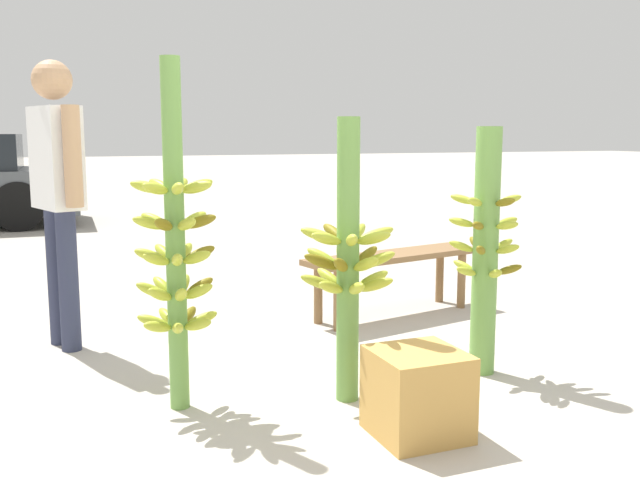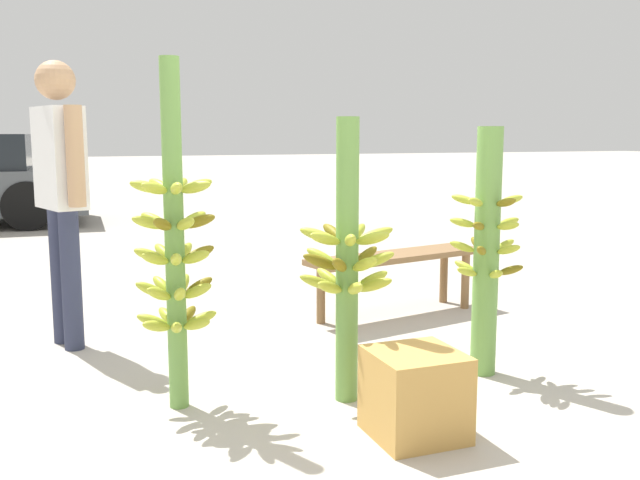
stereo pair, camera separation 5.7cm
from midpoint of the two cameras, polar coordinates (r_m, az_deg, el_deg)
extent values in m
plane|color=#B2AA9E|center=(3.35, 2.76, -14.05)|extent=(80.00, 80.00, 0.00)
cylinder|color=#6B9E47|center=(3.34, -11.99, 0.18)|extent=(0.09, 0.09, 1.63)
ellipsoid|color=#ADB733|center=(3.41, -13.22, 4.27)|extent=(0.11, 0.17, 0.08)
ellipsoid|color=#ADB733|center=(3.32, -14.13, 4.14)|extent=(0.17, 0.09, 0.08)
ellipsoid|color=#ADB733|center=(3.23, -13.54, 4.04)|extent=(0.16, 0.14, 0.08)
ellipsoid|color=#ADB733|center=(3.20, -11.82, 4.05)|extent=(0.05, 0.16, 0.08)
ellipsoid|color=#ADB733|center=(3.25, -10.34, 4.17)|extent=(0.16, 0.14, 0.08)
ellipsoid|color=#ADB733|center=(3.35, -10.25, 4.30)|extent=(0.17, 0.08, 0.08)
ellipsoid|color=#ADB733|center=(3.42, -11.53, 4.34)|extent=(0.12, 0.17, 0.08)
ellipsoid|color=#736414|center=(3.22, -12.90, 1.20)|extent=(0.13, 0.16, 0.09)
ellipsoid|color=#ADB733|center=(3.22, -11.12, 1.26)|extent=(0.09, 0.17, 0.09)
ellipsoid|color=#736414|center=(3.30, -10.07, 1.46)|extent=(0.17, 0.11, 0.09)
ellipsoid|color=#ADB733|center=(3.40, -10.53, 1.64)|extent=(0.17, 0.12, 0.09)
ellipsoid|color=#736414|center=(3.44, -12.06, 1.68)|extent=(0.07, 0.17, 0.09)
ellipsoid|color=#ADB733|center=(3.40, -13.57, 1.55)|extent=(0.15, 0.15, 0.09)
ellipsoid|color=#ADB733|center=(3.30, -13.98, 1.33)|extent=(0.17, 0.06, 0.09)
ellipsoid|color=#ADB733|center=(3.24, -11.85, -1.57)|extent=(0.07, 0.17, 0.10)
ellipsoid|color=#ADB733|center=(3.28, -10.32, -1.38)|extent=(0.15, 0.15, 0.10)
ellipsoid|color=#736414|center=(3.38, -10.08, -1.09)|extent=(0.17, 0.07, 0.10)
ellipsoid|color=#ADB733|center=(3.45, -11.21, -0.92)|extent=(0.13, 0.16, 0.10)
ellipsoid|color=#ADB733|center=(3.45, -12.86, -0.99)|extent=(0.10, 0.17, 0.10)
ellipsoid|color=#ADB733|center=(3.37, -13.87, -1.24)|extent=(0.17, 0.10, 0.10)
ellipsoid|color=#ADB733|center=(3.28, -13.45, -1.50)|extent=(0.16, 0.13, 0.10)
ellipsoid|color=#ADB733|center=(3.39, -13.76, -3.94)|extent=(0.17, 0.09, 0.11)
ellipsoid|color=#ADB733|center=(3.30, -13.18, -4.26)|extent=(0.16, 0.14, 0.11)
ellipsoid|color=#ADB733|center=(3.27, -11.56, -4.32)|extent=(0.05, 0.16, 0.11)
ellipsoid|color=#ADB733|center=(3.33, -10.18, -4.07)|extent=(0.16, 0.14, 0.11)
ellipsoid|color=#736414|center=(3.42, -10.12, -3.71)|extent=(0.17, 0.08, 0.11)
ellipsoid|color=#ADB733|center=(3.48, -11.34, -3.53)|extent=(0.12, 0.17, 0.11)
ellipsoid|color=#ADB733|center=(3.47, -12.93, -3.63)|extent=(0.11, 0.17, 0.11)
ellipsoid|color=#ADB733|center=(3.52, -12.60, -6.00)|extent=(0.09, 0.17, 0.09)
ellipsoid|color=#ADB733|center=(3.44, -13.67, -6.35)|extent=(0.17, 0.11, 0.09)
ellipsoid|color=#ADB733|center=(3.35, -13.35, -6.77)|extent=(0.17, 0.12, 0.09)
ellipsoid|color=#ADB733|center=(3.30, -11.80, -6.92)|extent=(0.08, 0.17, 0.09)
ellipsoid|color=#ADB733|center=(3.34, -10.24, -6.68)|extent=(0.14, 0.16, 0.09)
ellipsoid|color=#ADB733|center=(3.44, -9.90, -6.25)|extent=(0.16, 0.06, 0.09)
ellipsoid|color=#736414|center=(3.51, -10.96, -5.96)|extent=(0.14, 0.16, 0.09)
cylinder|color=#6B9E47|center=(3.39, 1.77, -1.76)|extent=(0.11, 0.11, 1.36)
ellipsoid|color=#ADB733|center=(3.28, 0.02, 0.10)|extent=(0.20, 0.11, 0.10)
ellipsoid|color=#ADB733|center=(3.23, 2.00, -0.02)|extent=(0.11, 0.20, 0.10)
ellipsoid|color=#ADB733|center=(3.30, 3.80, 0.14)|extent=(0.15, 0.19, 0.10)
ellipsoid|color=#ADB733|center=(3.41, 4.00, 0.43)|extent=(0.20, 0.07, 0.10)
ellipsoid|color=#ADB733|center=(3.50, 2.58, 0.63)|extent=(0.17, 0.17, 0.10)
ellipsoid|color=#736414|center=(3.49, 0.60, 0.62)|extent=(0.08, 0.20, 0.10)
ellipsoid|color=#ADB733|center=(3.39, -0.55, 0.39)|extent=(0.19, 0.14, 0.10)
ellipsoid|color=#ADB733|center=(3.52, 1.33, -1.23)|extent=(0.09, 0.20, 0.12)
ellipsoid|color=#ADB733|center=(3.45, -0.24, -1.42)|extent=(0.16, 0.18, 0.12)
ellipsoid|color=#736414|center=(3.33, -0.36, -1.77)|extent=(0.19, 0.05, 0.12)
ellipsoid|color=#736414|center=(3.26, 1.17, -2.01)|extent=(0.16, 0.18, 0.12)
ellipsoid|color=#ADB733|center=(3.28, 3.19, -1.95)|extent=(0.09, 0.20, 0.12)
ellipsoid|color=#ADB733|center=(3.39, 4.07, -1.63)|extent=(0.20, 0.13, 0.12)
ellipsoid|color=#736414|center=(3.49, 3.20, -1.32)|extent=(0.19, 0.13, 0.12)
ellipsoid|color=#ADB733|center=(3.48, 3.74, -3.19)|extent=(0.20, 0.07, 0.11)
ellipsoid|color=#ADB733|center=(3.54, 2.11, -2.96)|extent=(0.15, 0.19, 0.11)
ellipsoid|color=#ADB733|center=(3.51, 0.25, -3.06)|extent=(0.11, 0.20, 0.11)
ellipsoid|color=#ADB733|center=(3.40, -0.56, -3.43)|extent=(0.20, 0.11, 0.11)
ellipsoid|color=#ADB733|center=(3.30, 0.39, -3.81)|extent=(0.19, 0.14, 0.11)
ellipsoid|color=#ADB733|center=(3.28, 2.44, -3.89)|extent=(0.07, 0.20, 0.11)
ellipsoid|color=#ADB733|center=(3.36, 3.94, -3.60)|extent=(0.17, 0.17, 0.11)
cylinder|color=#6B9E47|center=(3.88, 12.68, -0.97)|extent=(0.13, 0.13, 1.32)
ellipsoid|color=#ADB733|center=(3.90, 14.54, 3.15)|extent=(0.15, 0.06, 0.07)
ellipsoid|color=#736414|center=(3.97, 12.57, 3.30)|extent=(0.10, 0.14, 0.07)
ellipsoid|color=#ADB733|center=(3.87, 10.93, 3.22)|extent=(0.13, 0.13, 0.07)
ellipsoid|color=#ADB733|center=(3.73, 11.86, 3.00)|extent=(0.14, 0.10, 0.07)
ellipsoid|color=#736414|center=(3.75, 14.18, 2.96)|extent=(0.06, 0.15, 0.07)
ellipsoid|color=#736414|center=(3.73, 12.09, 1.13)|extent=(0.14, 0.12, 0.07)
ellipsoid|color=#ADB733|center=(3.78, 14.32, 1.14)|extent=(0.08, 0.15, 0.07)
ellipsoid|color=#ADB733|center=(3.93, 14.32, 1.41)|extent=(0.14, 0.04, 0.07)
ellipsoid|color=#ADB733|center=(3.98, 12.22, 1.57)|extent=(0.08, 0.15, 0.07)
ellipsoid|color=#ADB733|center=(3.86, 10.83, 1.40)|extent=(0.14, 0.12, 0.07)
ellipsoid|color=#ADB733|center=(3.86, 10.81, -0.49)|extent=(0.14, 0.10, 0.08)
ellipsoid|color=#736414|center=(3.75, 12.31, -0.80)|extent=(0.13, 0.13, 0.08)
ellipsoid|color=#ADB733|center=(3.81, 14.37, -0.72)|extent=(0.10, 0.14, 0.08)
ellipsoid|color=#ADB733|center=(3.96, 14.05, -0.37)|extent=(0.15, 0.06, 0.08)
ellipsoid|color=#736414|center=(3.99, 11.93, -0.24)|extent=(0.06, 0.15, 0.08)
ellipsoid|color=#ADB733|center=(4.02, 13.01, -1.97)|extent=(0.13, 0.13, 0.08)
ellipsoid|color=#ADB733|center=(3.96, 11.02, -2.07)|extent=(0.10, 0.15, 0.08)
ellipsoid|color=#ADB733|center=(3.81, 11.21, -2.48)|extent=(0.15, 0.06, 0.08)
ellipsoid|color=#ADB733|center=(3.78, 13.43, -2.64)|extent=(0.07, 0.15, 0.08)
ellipsoid|color=#736414|center=(3.91, 14.51, -2.31)|extent=(0.14, 0.10, 0.08)
cylinder|color=#2D334C|center=(4.66, -20.62, -2.73)|extent=(0.15, 0.15, 0.85)
cylinder|color=#2D334C|center=(4.48, -19.83, -3.11)|extent=(0.15, 0.15, 0.85)
cube|color=white|center=(4.49, -20.70, 6.16)|extent=(0.31, 0.45, 0.60)
cylinder|color=tan|center=(4.74, -21.75, 6.38)|extent=(0.12, 0.12, 0.57)
cylinder|color=tan|center=(4.25, -19.55, 6.32)|extent=(0.12, 0.12, 0.57)
sphere|color=tan|center=(4.50, -21.01, 11.88)|extent=(0.23, 0.23, 0.23)
cube|color=olive|center=(5.06, 5.57, -1.28)|extent=(1.41, 0.61, 0.04)
cylinder|color=olive|center=(4.87, -0.49, -4.34)|extent=(0.06, 0.06, 0.41)
cylinder|color=olive|center=(5.56, 9.26, -2.83)|extent=(0.06, 0.06, 0.41)
cylinder|color=olive|center=(4.68, 1.09, -4.86)|extent=(0.06, 0.06, 0.41)
cylinder|color=olive|center=(5.40, 10.95, -3.22)|extent=(0.06, 0.06, 0.41)
cylinder|color=black|center=(10.31, -23.13, 2.50)|extent=(0.67, 0.22, 0.66)
cylinder|color=black|center=(11.99, -22.70, 3.27)|extent=(0.67, 0.22, 0.66)
cube|color=#C69347|center=(3.14, 7.27, -12.09)|extent=(0.37, 0.37, 0.37)
camera|label=1|loc=(0.03, -90.45, -0.07)|focal=40.00mm
camera|label=2|loc=(0.03, 89.55, 0.07)|focal=40.00mm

